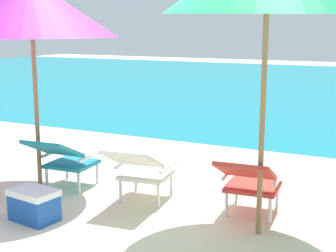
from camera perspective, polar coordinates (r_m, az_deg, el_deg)
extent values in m
plane|color=beige|center=(9.01, 9.54, -0.93)|extent=(40.00, 40.00, 0.00)
cube|color=teal|center=(16.65, 17.61, 4.30)|extent=(40.00, 18.00, 0.01)
cube|color=teal|center=(6.06, -11.00, -4.30)|extent=(0.55, 0.54, 0.04)
cube|color=teal|center=(5.70, -13.11, -2.58)|extent=(0.56, 0.55, 0.27)
cylinder|color=silver|center=(6.38, -11.57, -4.91)|extent=(0.04, 0.04, 0.26)
cylinder|color=silver|center=(6.15, -8.15, -5.40)|extent=(0.04, 0.04, 0.26)
cylinder|color=silver|center=(6.05, -13.79, -5.90)|extent=(0.04, 0.04, 0.26)
cylinder|color=silver|center=(5.81, -10.25, -6.47)|extent=(0.04, 0.04, 0.26)
cube|color=silver|center=(6.17, -13.06, -2.94)|extent=(0.07, 0.50, 0.03)
cube|color=silver|center=(5.89, -8.92, -3.46)|extent=(0.07, 0.50, 0.03)
cube|color=silver|center=(5.52, -2.51, -5.64)|extent=(0.57, 0.56, 0.04)
cube|color=silver|center=(5.12, -4.10, -3.88)|extent=(0.58, 0.57, 0.27)
cylinder|color=silver|center=(5.83, -3.73, -6.27)|extent=(0.04, 0.04, 0.26)
cylinder|color=silver|center=(5.67, 0.38, -6.73)|extent=(0.04, 0.04, 0.26)
cylinder|color=silver|center=(5.47, -5.50, -7.50)|extent=(0.04, 0.04, 0.26)
cylinder|color=silver|center=(5.30, -1.15, -8.06)|extent=(0.04, 0.04, 0.26)
cube|color=silver|center=(5.58, -5.00, -4.19)|extent=(0.09, 0.50, 0.03)
cube|color=silver|center=(5.39, 0.04, -4.70)|extent=(0.09, 0.50, 0.03)
cube|color=red|center=(5.19, 9.75, -6.90)|extent=(0.56, 0.54, 0.04)
cube|color=red|center=(4.77, 8.92, -5.13)|extent=(0.56, 0.56, 0.27)
cylinder|color=silver|center=(5.48, 7.89, -7.51)|extent=(0.04, 0.04, 0.26)
cylinder|color=silver|center=(5.40, 12.47, -7.97)|extent=(0.04, 0.04, 0.26)
cylinder|color=silver|center=(5.10, 6.74, -8.95)|extent=(0.04, 0.04, 0.26)
cylinder|color=silver|center=(5.01, 11.67, -9.48)|extent=(0.04, 0.04, 0.26)
cube|color=silver|center=(5.21, 6.98, -5.36)|extent=(0.07, 0.50, 0.03)
cube|color=silver|center=(5.11, 12.65, -5.89)|extent=(0.07, 0.50, 0.03)
cylinder|color=olive|center=(5.86, -14.89, 1.25)|extent=(0.05, 0.05, 1.81)
cone|color=purple|center=(5.78, -15.50, 12.93)|extent=(2.20, 2.20, 0.65)
cylinder|color=olive|center=(4.49, 10.79, -0.09)|extent=(0.05, 0.05, 2.03)
cube|color=#194CA5|center=(5.14, -15.15, -9.10)|extent=(0.49, 0.36, 0.26)
cube|color=white|center=(5.09, -15.25, -7.41)|extent=(0.51, 0.38, 0.06)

